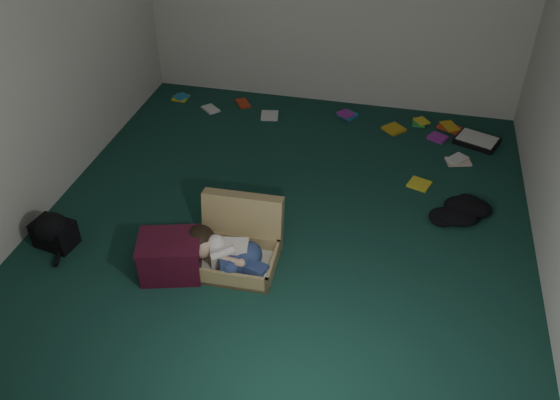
% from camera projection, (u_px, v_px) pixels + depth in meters
% --- Properties ---
extents(floor, '(4.50, 4.50, 0.00)m').
position_uv_depth(floor, '(284.00, 223.00, 4.93)').
color(floor, '#153C32').
rests_on(floor, ground).
extents(wall_front, '(4.50, 0.00, 4.50)m').
position_uv_depth(wall_front, '(162.00, 315.00, 2.39)').
color(wall_front, silver).
rests_on(wall_front, ground).
extents(wall_left, '(0.00, 4.50, 4.50)m').
position_uv_depth(wall_left, '(29.00, 53.00, 4.51)').
color(wall_left, silver).
rests_on(wall_left, ground).
extents(suitcase, '(0.65, 0.63, 0.46)m').
position_uv_depth(suitcase, '(238.00, 243.00, 4.51)').
color(suitcase, tan).
rests_on(suitcase, floor).
extents(person, '(0.69, 0.32, 0.29)m').
position_uv_depth(person, '(226.00, 252.00, 4.37)').
color(person, silver).
rests_on(person, suitcase).
extents(maroon_bin, '(0.54, 0.47, 0.31)m').
position_uv_depth(maroon_bin, '(171.00, 256.00, 4.36)').
color(maroon_bin, '#400D1E').
rests_on(maroon_bin, floor).
extents(backpack, '(0.43, 0.37, 0.23)m').
position_uv_depth(backpack, '(54.00, 233.00, 4.65)').
color(backpack, black).
rests_on(backpack, floor).
extents(clothing_pile, '(0.58, 0.53, 0.15)m').
position_uv_depth(clothing_pile, '(456.00, 206.00, 4.99)').
color(clothing_pile, black).
rests_on(clothing_pile, floor).
extents(paper_tray, '(0.49, 0.43, 0.06)m').
position_uv_depth(paper_tray, '(477.00, 141.00, 5.93)').
color(paper_tray, black).
rests_on(paper_tray, floor).
extents(book_scatter, '(3.25, 1.38, 0.02)m').
position_uv_depth(book_scatter, '(343.00, 126.00, 6.20)').
color(book_scatter, yellow).
rests_on(book_scatter, floor).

